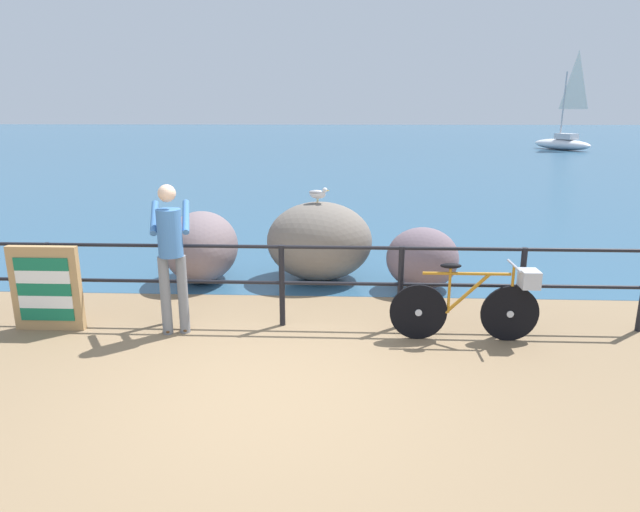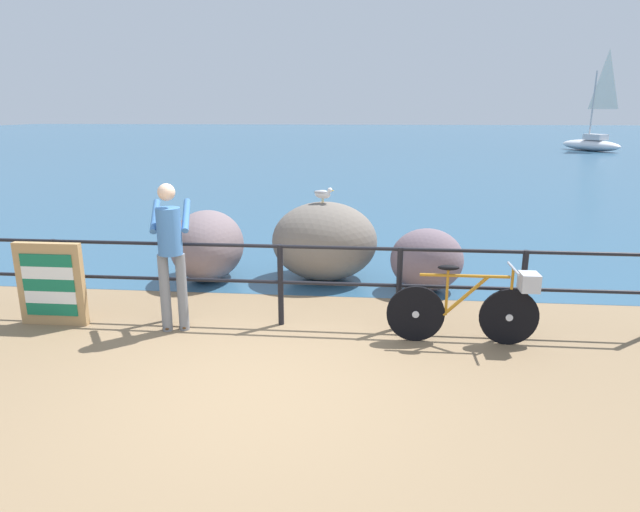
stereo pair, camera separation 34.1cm
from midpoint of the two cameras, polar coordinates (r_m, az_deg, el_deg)
ground_plane at (r=24.83m, az=3.33°, el=8.92°), size 120.00×120.00×0.10m
sea_surface at (r=52.47m, az=4.53°, el=12.18°), size 120.00×90.00×0.01m
promenade_railing at (r=6.66m, az=-2.69°, el=-2.01°), size 8.69×0.07×1.02m
bicycle at (r=6.47m, az=17.42°, el=-4.87°), size 1.70×0.48×0.92m
person_at_railing at (r=6.60m, az=-13.86°, el=0.57°), size 0.55×0.67×1.78m
folded_deckchair_stack at (r=7.40m, az=-25.05°, el=-2.68°), size 0.84×0.10×1.04m
breakwater_boulder_main at (r=8.49m, az=1.62°, el=1.55°), size 1.63×1.38×1.22m
breakwater_boulder_left at (r=8.65m, az=-10.55°, el=1.09°), size 1.11×1.38×1.09m
breakwater_boulder_right at (r=8.17m, az=12.24°, el=-0.41°), size 1.06×0.90×0.93m
seagull at (r=8.32m, az=1.48°, el=6.53°), size 0.34×0.20×0.23m
sailboat at (r=39.74m, az=26.70°, el=10.77°), size 3.19×4.50×6.16m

